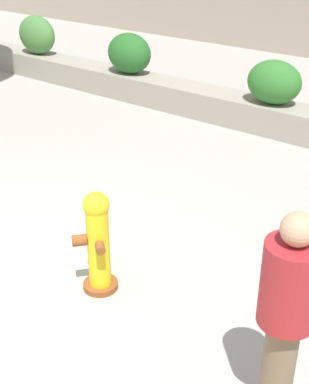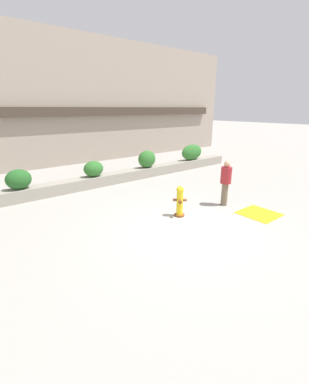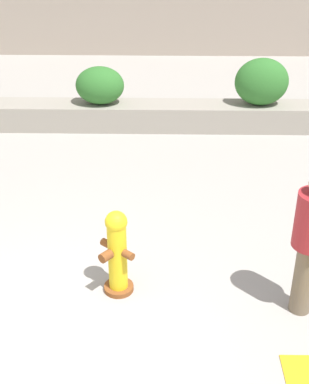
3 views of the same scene
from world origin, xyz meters
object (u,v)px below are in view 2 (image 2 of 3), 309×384
(hedge_bush_3, at_px, (147,159))
(hedge_bush_4, at_px, (192,152))
(fire_hydrant, at_px, (180,201))
(hedge_bush_1, at_px, (19,179))
(pedestrian, at_px, (226,180))
(hedge_bush_2, at_px, (94,169))

(hedge_bush_3, xyz_separation_m, hedge_bush_4, (3.48, 0.00, 0.02))
(hedge_bush_3, height_order, fire_hydrant, hedge_bush_3)
(hedge_bush_1, height_order, hedge_bush_4, hedge_bush_4)
(hedge_bush_1, distance_m, pedestrian, 8.07)
(hedge_bush_1, xyz_separation_m, hedge_bush_3, (6.34, 0.00, 0.06))
(hedge_bush_3, xyz_separation_m, pedestrian, (-0.32, -5.38, 0.03))
(hedge_bush_1, xyz_separation_m, hedge_bush_4, (9.82, 0.00, 0.07))
(hedge_bush_3, distance_m, hedge_bush_4, 3.48)
(hedge_bush_2, relative_size, pedestrian, 0.55)
(hedge_bush_3, height_order, hedge_bush_4, hedge_bush_4)
(hedge_bush_2, xyz_separation_m, hedge_bush_3, (3.13, 0.00, 0.09))
(hedge_bush_4, relative_size, pedestrian, 0.92)
(hedge_bush_3, height_order, pedestrian, pedestrian)
(hedge_bush_2, distance_m, hedge_bush_3, 3.13)
(hedge_bush_1, height_order, pedestrian, pedestrian)
(hedge_bush_2, bearing_deg, pedestrian, -62.43)
(hedge_bush_2, distance_m, fire_hydrant, 5.15)
(hedge_bush_3, relative_size, fire_hydrant, 0.96)
(hedge_bush_1, relative_size, hedge_bush_2, 1.02)
(hedge_bush_1, relative_size, hedge_bush_4, 0.61)
(hedge_bush_1, relative_size, hedge_bush_3, 0.93)
(hedge_bush_2, height_order, hedge_bush_3, hedge_bush_3)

